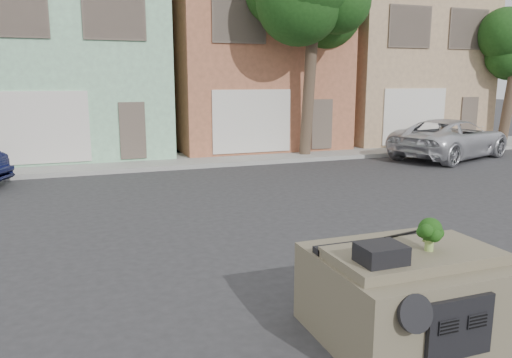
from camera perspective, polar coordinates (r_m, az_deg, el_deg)
ground_plane at (r=8.89m, az=4.58°, el=-8.60°), size 120.00×120.00×0.00m
sidewalk at (r=18.65m, az=-9.05°, el=2.06°), size 40.00×3.00×0.15m
townhouse_mint at (r=22.08m, az=-20.65°, el=12.55°), size 7.20×8.20×7.55m
townhouse_tan at (r=23.34m, az=-1.42°, el=13.14°), size 7.20×8.20×7.55m
townhouse_beige at (r=26.72m, az=14.37°, el=12.56°), size 7.20×8.20×7.55m
silver_pickup at (r=21.00m, az=21.24°, el=2.25°), size 6.04×4.24×1.53m
tree_near at (r=19.40m, az=6.13°, el=14.86°), size 4.40×4.00×8.50m
tree_far at (r=25.41m, az=27.06°, el=10.03°), size 3.20×3.00×6.00m
car_dashboard at (r=6.28m, az=16.47°, el=-12.22°), size 2.00×1.80×1.12m
instrument_hump at (r=5.46m, az=14.11°, el=-8.28°), size 0.48×0.38×0.20m
wiper_arm at (r=6.53m, az=16.74°, el=-5.98°), size 0.69×0.15×0.02m
broccoli at (r=5.96m, az=19.25°, el=-5.95°), size 0.42×0.42×0.39m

